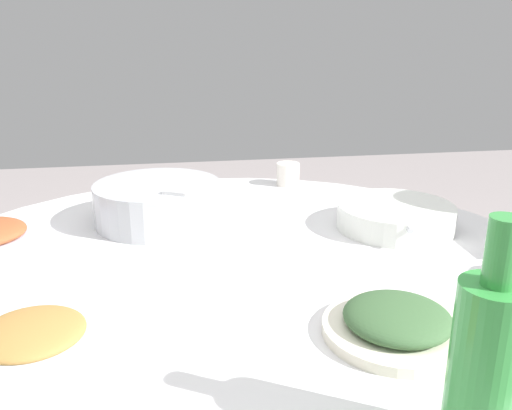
{
  "coord_description": "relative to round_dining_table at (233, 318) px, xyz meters",
  "views": [
    {
      "loc": [
        0.1,
        0.9,
        1.18
      ],
      "look_at": [
        -0.07,
        -0.12,
        0.84
      ],
      "focal_mm": 37.89,
      "sensor_mm": 36.0,
      "label": 1
    }
  ],
  "objects": [
    {
      "name": "dish_tofu_braise",
      "position": [
        0.31,
        0.2,
        0.11
      ],
      "size": [
        0.21,
        0.21,
        0.04
      ],
      "color": "silver",
      "rests_on": "round_dining_table"
    },
    {
      "name": "soup_bowl",
      "position": [
        -0.39,
        -0.18,
        0.12
      ],
      "size": [
        0.26,
        0.28,
        0.06
      ],
      "color": "silver",
      "rests_on": "round_dining_table"
    },
    {
      "name": "tea_cup_side",
      "position": [
        -0.23,
        -0.57,
        0.12
      ],
      "size": [
        0.07,
        0.07,
        0.06
      ],
      "primitive_type": "cylinder",
      "color": "white",
      "rests_on": "round_dining_table"
    },
    {
      "name": "rice_bowl",
      "position": [
        0.13,
        -0.31,
        0.14
      ],
      "size": [
        0.29,
        0.29,
        0.1
      ],
      "color": "#B2B5BA",
      "rests_on": "round_dining_table"
    },
    {
      "name": "round_dining_table",
      "position": [
        0.0,
        0.0,
        0.0
      ],
      "size": [
        1.35,
        1.35,
        0.74
      ],
      "color": "#99999E",
      "rests_on": "ground"
    },
    {
      "name": "green_bottle",
      "position": [
        -0.2,
        0.48,
        0.2
      ],
      "size": [
        0.07,
        0.07,
        0.27
      ],
      "color": "green",
      "rests_on": "round_dining_table"
    },
    {
      "name": "dish_greens",
      "position": [
        -0.21,
        0.24,
        0.11
      ],
      "size": [
        0.22,
        0.22,
        0.05
      ],
      "color": "silver",
      "rests_on": "round_dining_table"
    }
  ]
}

